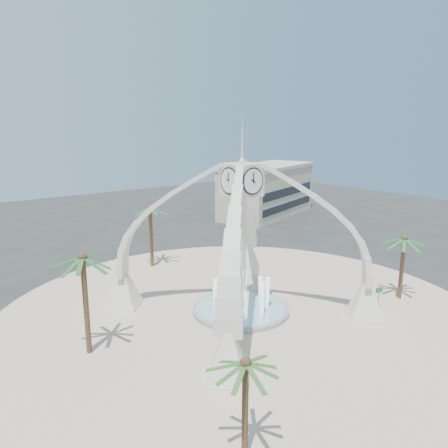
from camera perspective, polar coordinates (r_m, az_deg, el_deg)
ground at (r=37.00m, az=2.18°, el=-11.42°), size 140.00×140.00×0.00m
plaza at (r=36.98m, az=2.18°, el=-11.38°), size 40.00×40.00×0.06m
clock_tower at (r=34.84m, az=2.27°, el=-1.64°), size 17.94×17.94×16.30m
fountain at (r=36.88m, az=2.19°, el=-11.01°), size 8.00×8.00×3.62m
building_ne at (r=75.46m, az=5.68°, el=4.45°), size 21.87×14.17×8.60m
palm_east at (r=41.05m, az=22.52°, el=-1.87°), size 4.52×4.52×6.29m
palm_west at (r=29.78m, az=-18.00°, el=-4.36°), size 4.33×4.33×7.56m
palm_north at (r=47.27m, az=-9.63°, el=2.03°), size 5.29×5.29×7.37m
palm_south at (r=20.37m, az=2.84°, el=-17.83°), size 4.33×4.33×5.48m
street_sign at (r=38.86m, az=19.58°, el=-8.48°), size 0.78×0.23×2.18m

